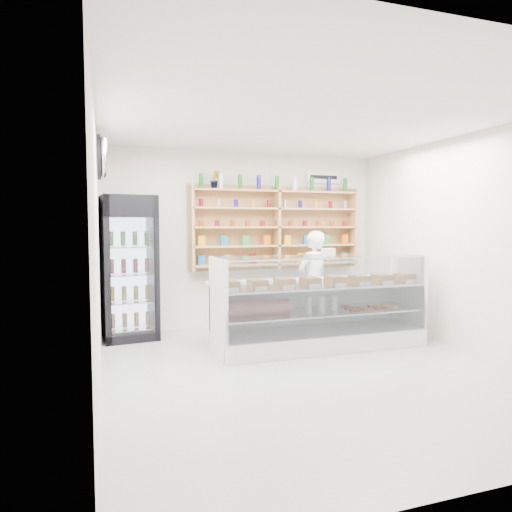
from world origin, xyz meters
name	(u,v)px	position (x,y,z in m)	size (l,w,h in m)	color
room	(311,246)	(0.00, 0.00, 1.40)	(5.00, 5.00, 5.00)	#A2A1A6
display_counter	(319,322)	(0.53, 0.83, 0.34)	(2.83, 0.85, 1.23)	white
shop_worker	(313,282)	(0.81, 1.62, 0.77)	(0.56, 0.37, 1.55)	white
drinks_cooler	(129,267)	(-1.85, 2.13, 1.03)	(0.80, 0.78, 2.05)	black
wall_shelving	(277,228)	(0.50, 2.34, 1.59)	(2.84, 0.28, 1.33)	tan
potted_plant	(215,180)	(-0.53, 2.34, 2.33)	(0.15, 0.12, 0.28)	#1E6626
security_mirror	(103,157)	(-2.17, 1.20, 2.45)	(0.15, 0.50, 0.50)	silver
wall_sign	(323,177)	(1.40, 2.47, 2.45)	(0.62, 0.03, 0.20)	white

